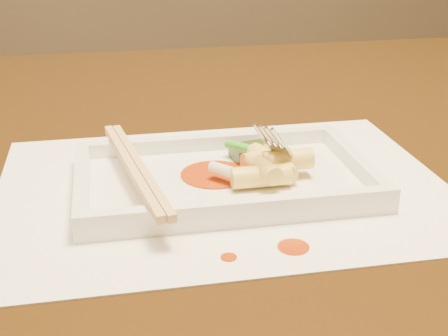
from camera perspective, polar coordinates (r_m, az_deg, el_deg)
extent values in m
cube|color=black|center=(0.68, -6.24, 0.73)|extent=(1.40, 0.90, 0.04)
cube|color=white|center=(0.56, 0.00, -1.76)|extent=(0.40, 0.30, 0.00)
cylinder|color=#A73104|center=(0.47, 6.36, -7.18)|extent=(0.02, 0.02, 0.00)
cylinder|color=#A73104|center=(0.45, 0.43, -8.16)|extent=(0.01, 0.01, 0.00)
cube|color=white|center=(0.56, 0.00, -1.32)|extent=(0.26, 0.16, 0.01)
cube|color=white|center=(0.62, -1.31, 2.39)|extent=(0.26, 0.01, 0.01)
cube|color=white|center=(0.49, 1.67, -3.69)|extent=(0.26, 0.01, 0.01)
cube|color=white|center=(0.55, -12.87, -1.28)|extent=(0.01, 0.14, 0.01)
cube|color=white|center=(0.59, 11.93, 0.65)|extent=(0.01, 0.14, 0.01)
cube|color=black|center=(0.60, 2.56, 1.52)|extent=(0.04, 0.03, 0.01)
cylinder|color=#EAEACC|center=(0.54, 0.49, -0.37)|extent=(0.03, 0.04, 0.01)
cylinder|color=#2B9B19|center=(0.58, 3.70, 1.36)|extent=(0.06, 0.07, 0.01)
cube|color=tan|center=(0.54, -8.54, 0.07)|extent=(0.04, 0.20, 0.01)
cube|color=tan|center=(0.54, -7.70, 0.13)|extent=(0.04, 0.20, 0.01)
cylinder|color=#A73104|center=(0.56, -0.83, -0.58)|extent=(0.06, 0.06, 0.00)
cylinder|color=#FDEB76|center=(0.56, 5.47, 0.27)|extent=(0.02, 0.05, 0.02)
cylinder|color=#FDEB76|center=(0.57, 3.55, 0.84)|extent=(0.04, 0.03, 0.02)
cylinder|color=#FDEB76|center=(0.54, 3.59, -0.01)|extent=(0.03, 0.04, 0.02)
cylinder|color=#FDEB76|center=(0.54, 3.40, -0.76)|extent=(0.05, 0.02, 0.02)
cylinder|color=#FDEB76|center=(0.57, 4.26, 0.74)|extent=(0.04, 0.05, 0.02)
cylinder|color=#FDEB76|center=(0.56, 5.82, 0.74)|extent=(0.05, 0.02, 0.02)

